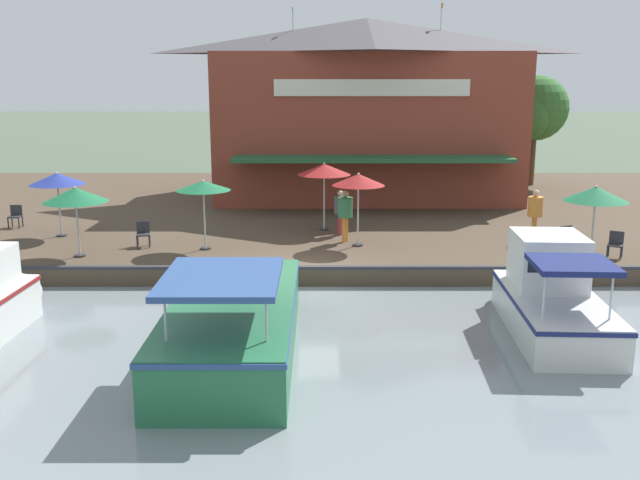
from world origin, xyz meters
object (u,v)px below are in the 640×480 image
cafe_chair_under_first_umbrella (15,215)px  cafe_chair_back_row_seat (143,233)px  waterfront_restaurant (366,107)px  tree_upstream_bank (534,110)px  person_near_entrance (345,209)px  patio_umbrella_back_row (57,179)px  motorboat_outer_channel (237,312)px  patio_umbrella_near_quay_edge (75,195)px  cafe_chair_mid_patio (568,237)px  patio_umbrella_mid_patio_left (596,194)px  person_mid_patio (535,209)px  patio_umbrella_far_corner (358,180)px  patio_umbrella_mid_patio_right (203,186)px  motorboat_far_downstream (548,296)px  person_at_quay_edge (340,207)px  patio_umbrella_by_entrance (324,169)px  cafe_chair_beside_entrance (616,243)px

cafe_chair_under_first_umbrella → cafe_chair_back_row_seat: 6.50m
waterfront_restaurant → tree_upstream_bank: bearing=108.8°
cafe_chair_back_row_seat → person_near_entrance: 6.99m
patio_umbrella_back_row → motorboat_outer_channel: bearing=39.1°
cafe_chair_under_first_umbrella → patio_umbrella_near_quay_edge: bearing=40.8°
cafe_chair_mid_patio → patio_umbrella_back_row: bearing=-97.5°
patio_umbrella_back_row → cafe_chair_under_first_umbrella: (-1.58, -2.30, -1.62)m
patio_umbrella_mid_patio_left → person_mid_patio: bearing=-146.1°
patio_umbrella_far_corner → patio_umbrella_mid_patio_right: size_ratio=1.07×
cafe_chair_mid_patio → tree_upstream_bank: (-14.67, 2.93, 3.48)m
patio_umbrella_mid_patio_right → motorboat_far_downstream: (6.10, 9.63, -1.86)m
patio_umbrella_far_corner → tree_upstream_bank: (-13.88, 9.87, 1.68)m
person_at_quay_edge → person_mid_patio: bearing=81.3°
patio_umbrella_near_quay_edge → person_at_quay_edge: 9.17m
cafe_chair_mid_patio → motorboat_outer_channel: motorboat_outer_channel is taller
cafe_chair_back_row_seat → patio_umbrella_by_entrance: bearing=112.8°
person_at_quay_edge → cafe_chair_beside_entrance: bearing=68.6°
patio_umbrella_mid_patio_right → patio_umbrella_by_entrance: (-3.03, 4.01, 0.16)m
patio_umbrella_back_row → cafe_chair_under_first_umbrella: size_ratio=2.76×
motorboat_outer_channel → tree_upstream_bank: 25.48m
patio_umbrella_far_corner → tree_upstream_bank: bearing=144.6°
patio_umbrella_mid_patio_right → cafe_chair_back_row_seat: size_ratio=2.77×
motorboat_outer_channel → person_mid_patio: bearing=131.4°
patio_umbrella_far_corner → patio_umbrella_mid_patio_right: bearing=-84.6°
patio_umbrella_mid_patio_left → cafe_chair_back_row_seat: size_ratio=2.68×
patio_umbrella_far_corner → motorboat_far_downstream: bearing=34.2°
cafe_chair_under_first_umbrella → tree_upstream_bank: (-10.78, 22.89, 3.48)m
patio_umbrella_back_row → cafe_chair_back_row_seat: patio_umbrella_back_row is taller
patio_umbrella_mid_patio_right → waterfront_restaurant: bearing=151.8°
patio_umbrella_back_row → patio_umbrella_mid_patio_right: bearing=70.2°
waterfront_restaurant → person_mid_patio: (10.06, 5.35, -3.07)m
tree_upstream_bank → waterfront_restaurant: bearing=-71.2°
patio_umbrella_back_row → person_mid_patio: patio_umbrella_back_row is taller
patio_umbrella_mid_patio_right → person_near_entrance: patio_umbrella_mid_patio_right is taller
patio_umbrella_back_row → tree_upstream_bank: 24.08m
cafe_chair_under_first_umbrella → cafe_chair_beside_entrance: size_ratio=1.00×
patio_umbrella_mid_patio_right → cafe_chair_mid_patio: (0.31, 12.09, -1.67)m
cafe_chair_back_row_seat → motorboat_far_downstream: 13.50m
cafe_chair_mid_patio → person_near_entrance: size_ratio=0.47×
person_mid_patio → cafe_chair_beside_entrance: bearing=38.7°
cafe_chair_mid_patio → patio_umbrella_far_corner: bearing=-96.5°
patio_umbrella_back_row → person_at_quay_edge: 10.22m
patio_umbrella_by_entrance → patio_umbrella_mid_patio_left: (3.75, 8.71, -0.31)m
patio_umbrella_far_corner → cafe_chair_back_row_seat: size_ratio=2.97×
cafe_chair_under_first_umbrella → person_near_entrance: size_ratio=0.47×
patio_umbrella_back_row → person_near_entrance: (0.91, 10.30, -0.94)m
patio_umbrella_far_corner → patio_umbrella_back_row: bearing=-98.1°
patio_umbrella_mid_patio_right → patio_umbrella_back_row: (-2.00, -5.56, -0.05)m
patio_umbrella_back_row → patio_umbrella_far_corner: bearing=81.9°
waterfront_restaurant → cafe_chair_under_first_umbrella: waterfront_restaurant is taller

